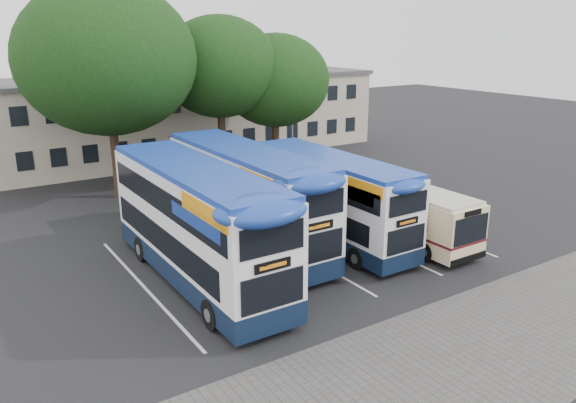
{
  "coord_description": "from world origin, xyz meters",
  "views": [
    {
      "loc": [
        -16.87,
        -14.55,
        9.54
      ],
      "look_at": [
        -4.14,
        5.0,
        2.38
      ],
      "focal_mm": 35.0,
      "sensor_mm": 36.0,
      "label": 1
    }
  ],
  "objects_px": {
    "tree_left": "(107,59)",
    "bus_dd_right": "(331,195)",
    "tree_right": "(275,81)",
    "bus_single": "(394,206)",
    "bus_dd_mid": "(246,194)",
    "bus_dd_left": "(196,219)",
    "lamp_post": "(293,93)",
    "tree_mid": "(219,67)"
  },
  "relations": [
    {
      "from": "tree_mid",
      "to": "tree_right",
      "type": "bearing_deg",
      "value": -3.21
    },
    {
      "from": "tree_mid",
      "to": "bus_dd_mid",
      "type": "distance_m",
      "value": 13.62
    },
    {
      "from": "tree_left",
      "to": "bus_dd_mid",
      "type": "height_order",
      "value": "tree_left"
    },
    {
      "from": "tree_left",
      "to": "tree_right",
      "type": "relative_size",
      "value": 1.3
    },
    {
      "from": "bus_dd_mid",
      "to": "bus_dd_right",
      "type": "distance_m",
      "value": 3.96
    },
    {
      "from": "bus_dd_mid",
      "to": "bus_dd_right",
      "type": "height_order",
      "value": "bus_dd_mid"
    },
    {
      "from": "tree_mid",
      "to": "bus_dd_right",
      "type": "bearing_deg",
      "value": -94.67
    },
    {
      "from": "lamp_post",
      "to": "tree_left",
      "type": "bearing_deg",
      "value": -171.31
    },
    {
      "from": "lamp_post",
      "to": "tree_left",
      "type": "distance_m",
      "value": 14.26
    },
    {
      "from": "bus_dd_right",
      "to": "bus_dd_mid",
      "type": "bearing_deg",
      "value": 158.97
    },
    {
      "from": "lamp_post",
      "to": "tree_mid",
      "type": "xyz_separation_m",
      "value": [
        -6.59,
        -1.55,
        2.19
      ]
    },
    {
      "from": "tree_mid",
      "to": "bus_single",
      "type": "height_order",
      "value": "tree_mid"
    },
    {
      "from": "tree_left",
      "to": "bus_dd_right",
      "type": "xyz_separation_m",
      "value": [
        6.12,
        -12.69,
        -5.74
      ]
    },
    {
      "from": "bus_dd_mid",
      "to": "bus_dd_left",
      "type": "bearing_deg",
      "value": -147.65
    },
    {
      "from": "tree_mid",
      "to": "bus_dd_right",
      "type": "relative_size",
      "value": 1.07
    },
    {
      "from": "tree_right",
      "to": "bus_single",
      "type": "bearing_deg",
      "value": -98.74
    },
    {
      "from": "tree_left",
      "to": "bus_dd_left",
      "type": "distance_m",
      "value": 14.48
    },
    {
      "from": "tree_right",
      "to": "bus_dd_right",
      "type": "height_order",
      "value": "tree_right"
    },
    {
      "from": "tree_mid",
      "to": "bus_dd_right",
      "type": "distance_m",
      "value": 14.22
    },
    {
      "from": "lamp_post",
      "to": "tree_right",
      "type": "height_order",
      "value": "tree_right"
    },
    {
      "from": "tree_left",
      "to": "bus_dd_left",
      "type": "xyz_separation_m",
      "value": [
        -0.91,
        -13.4,
        -5.42
      ]
    },
    {
      "from": "lamp_post",
      "to": "bus_dd_right",
      "type": "distance_m",
      "value": 16.91
    },
    {
      "from": "bus_dd_left",
      "to": "bus_dd_mid",
      "type": "relative_size",
      "value": 1.02
    },
    {
      "from": "tree_right",
      "to": "bus_dd_left",
      "type": "xyz_separation_m",
      "value": [
        -12.14,
        -13.73,
        -3.69
      ]
    },
    {
      "from": "tree_mid",
      "to": "bus_dd_left",
      "type": "xyz_separation_m",
      "value": [
        -8.11,
        -13.96,
        -4.71
      ]
    },
    {
      "from": "bus_dd_left",
      "to": "bus_dd_mid",
      "type": "distance_m",
      "value": 3.96
    },
    {
      "from": "tree_mid",
      "to": "bus_dd_mid",
      "type": "relative_size",
      "value": 0.95
    },
    {
      "from": "bus_dd_mid",
      "to": "bus_single",
      "type": "relative_size",
      "value": 1.23
    },
    {
      "from": "lamp_post",
      "to": "bus_single",
      "type": "distance_m",
      "value": 17.02
    },
    {
      "from": "bus_dd_left",
      "to": "bus_dd_right",
      "type": "xyz_separation_m",
      "value": [
        7.03,
        0.7,
        -0.32
      ]
    },
    {
      "from": "lamp_post",
      "to": "bus_dd_mid",
      "type": "relative_size",
      "value": 0.82
    },
    {
      "from": "tree_left",
      "to": "bus_dd_right",
      "type": "height_order",
      "value": "tree_left"
    },
    {
      "from": "bus_dd_mid",
      "to": "lamp_post",
      "type": "bearing_deg",
      "value": 49.68
    },
    {
      "from": "bus_single",
      "to": "tree_right",
      "type": "bearing_deg",
      "value": 81.26
    },
    {
      "from": "tree_left",
      "to": "tree_mid",
      "type": "distance_m",
      "value": 7.26
    },
    {
      "from": "bus_dd_mid",
      "to": "bus_single",
      "type": "height_order",
      "value": "bus_dd_mid"
    },
    {
      "from": "tree_left",
      "to": "tree_right",
      "type": "bearing_deg",
      "value": 1.71
    },
    {
      "from": "tree_right",
      "to": "bus_dd_mid",
      "type": "distance_m",
      "value": 15.04
    },
    {
      "from": "bus_dd_mid",
      "to": "bus_single",
      "type": "distance_m",
      "value": 7.16
    },
    {
      "from": "bus_dd_right",
      "to": "tree_mid",
      "type": "bearing_deg",
      "value": 85.33
    },
    {
      "from": "lamp_post",
      "to": "tree_right",
      "type": "xyz_separation_m",
      "value": [
        -2.57,
        -1.77,
        1.17
      ]
    },
    {
      "from": "bus_dd_left",
      "to": "bus_dd_mid",
      "type": "bearing_deg",
      "value": 32.35
    }
  ]
}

